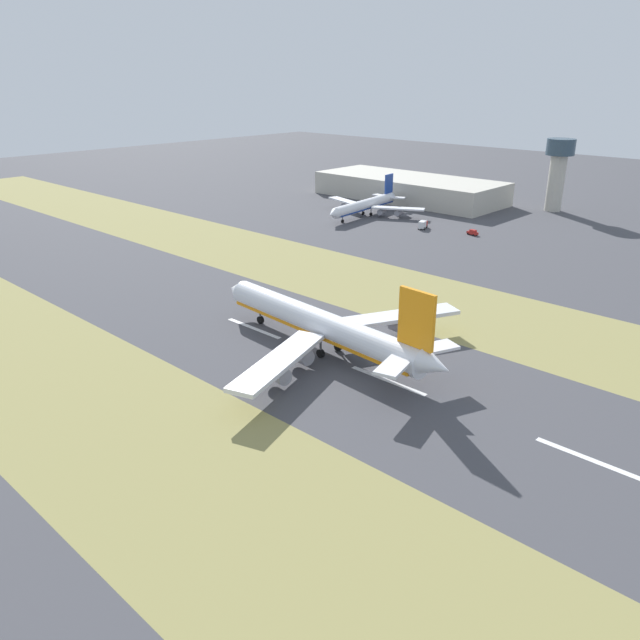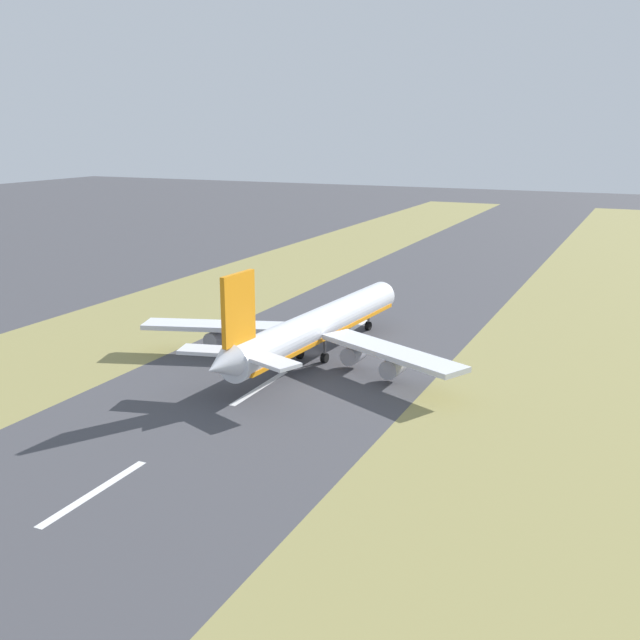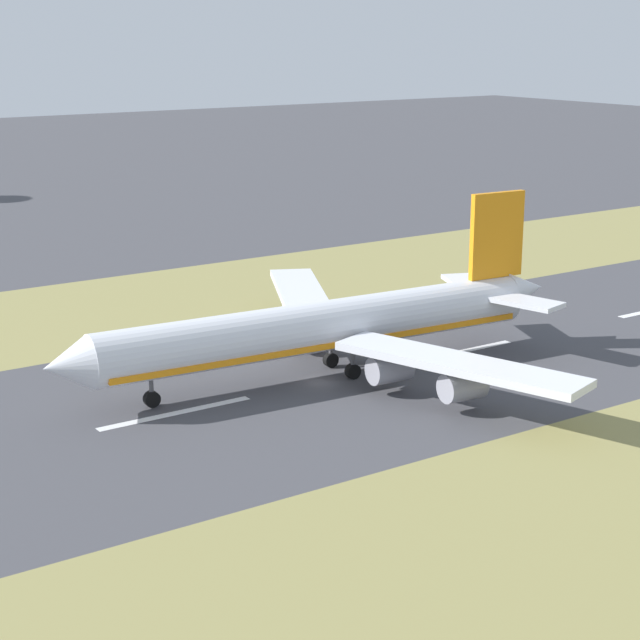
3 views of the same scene
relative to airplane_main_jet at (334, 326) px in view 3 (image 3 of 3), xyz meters
name	(u,v)px [view 3 (image 3 of 3)]	position (x,y,z in m)	size (l,w,h in m)	color
ground_plane	(318,382)	(-1.61, 3.30, -6.02)	(800.00, 800.00, 0.00)	#424247
grass_median_west	(618,525)	(-46.61, 3.30, -6.02)	(40.00, 600.00, 0.01)	olive
grass_median_east	(153,303)	(43.39, 3.30, -6.02)	(40.00, 600.00, 0.01)	olive
centreline_dash_mid	(457,353)	(-1.61, -18.10, -6.01)	(1.20, 18.00, 0.01)	silver
centreline_dash_far	(176,413)	(-1.61, 21.90, -6.01)	(1.20, 18.00, 0.01)	silver
airplane_main_jet	(334,326)	(0.00, 0.00, 0.00)	(63.97, 67.22, 20.20)	silver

